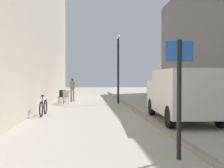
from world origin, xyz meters
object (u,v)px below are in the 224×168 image
(pedestrian_main_foreground, at_px, (72,88))
(street_sign_post, at_px, (179,89))
(cafe_chair_near_window, at_px, (65,97))
(cafe_chair_by_doorway, at_px, (62,96))
(lamp_post, at_px, (118,64))
(delivery_van, at_px, (182,93))
(bicycle_leaning, at_px, (43,108))

(pedestrian_main_foreground, height_order, street_sign_post, street_sign_post)
(cafe_chair_near_window, xyz_separation_m, cafe_chair_by_doorway, (-0.31, 0.93, 0.00))
(pedestrian_main_foreground, xyz_separation_m, lamp_post, (3.26, -1.92, 1.68))
(lamp_post, distance_m, cafe_chair_by_doorway, 4.50)
(lamp_post, bearing_deg, cafe_chair_near_window, -173.41)
(pedestrian_main_foreground, distance_m, cafe_chair_near_window, 2.41)
(cafe_chair_near_window, distance_m, cafe_chair_by_doorway, 0.98)
(delivery_van, relative_size, bicycle_leaning, 2.87)
(delivery_van, height_order, lamp_post, lamp_post)
(pedestrian_main_foreground, distance_m, lamp_post, 4.14)
(delivery_van, distance_m, cafe_chair_near_window, 9.11)
(bicycle_leaning, height_order, cafe_chair_by_doorway, bicycle_leaning)
(street_sign_post, bearing_deg, cafe_chair_by_doorway, -69.26)
(pedestrian_main_foreground, relative_size, delivery_van, 0.35)
(delivery_van, bearing_deg, street_sign_post, -107.24)
(pedestrian_main_foreground, relative_size, street_sign_post, 0.69)
(pedestrian_main_foreground, distance_m, bicycle_leaning, 7.69)
(lamp_post, distance_m, bicycle_leaning, 7.45)
(pedestrian_main_foreground, height_order, delivery_van, delivery_van)
(delivery_van, height_order, cafe_chair_by_doorway, delivery_van)
(street_sign_post, relative_size, lamp_post, 0.55)
(street_sign_post, height_order, lamp_post, lamp_post)
(pedestrian_main_foreground, xyz_separation_m, bicycle_leaning, (-0.95, -7.61, -0.66))
(street_sign_post, bearing_deg, pedestrian_main_foreground, -73.00)
(cafe_chair_by_doorway, bearing_deg, delivery_van, 133.89)
(street_sign_post, xyz_separation_m, bicycle_leaning, (-4.05, 7.35, -1.16))
(delivery_van, relative_size, cafe_chair_by_doorway, 5.41)
(delivery_van, distance_m, street_sign_post, 5.64)
(pedestrian_main_foreground, distance_m, cafe_chair_by_doorway, 1.62)
(street_sign_post, xyz_separation_m, cafe_chair_by_doorway, (-3.75, 13.55, -1.00))
(cafe_chair_near_window, bearing_deg, cafe_chair_by_doorway, -58.28)
(delivery_van, relative_size, street_sign_post, 1.95)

